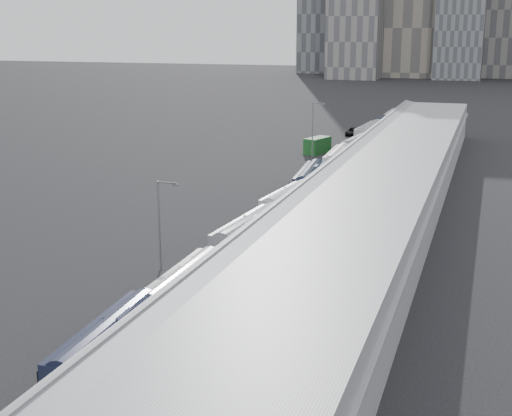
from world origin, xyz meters
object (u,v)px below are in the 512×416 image
at_px(bus_1, 109,351).
at_px(bus_2, 184,293).
at_px(street_lamp_near, 161,219).
at_px(suv, 353,132).
at_px(shipping_container, 317,145).
at_px(bus_5, 310,183).
at_px(bus_10, 393,119).
at_px(bus_4, 288,205).
at_px(bus_7, 358,148).
at_px(street_lamp_far, 314,128).
at_px(bus_3, 249,238).
at_px(bus_9, 378,128).
at_px(bus_8, 370,136).
at_px(bus_6, 338,163).

relative_size(bus_1, bus_2, 1.02).
xyz_separation_m(street_lamp_near, suv, (0.57, 89.51, -4.11)).
relative_size(bus_2, shipping_container, 2.11).
relative_size(bus_5, bus_10, 1.04).
relative_size(bus_4, suv, 2.20).
height_order(bus_7, suv, bus_7).
distance_m(street_lamp_far, suv, 31.38).
relative_size(bus_1, bus_3, 0.94).
relative_size(bus_2, street_lamp_near, 1.43).
xyz_separation_m(bus_3, suv, (-5.36, 82.33, -0.82)).
height_order(bus_3, bus_9, bus_3).
distance_m(bus_1, bus_3, 26.47).
bearing_deg(bus_8, bus_5, -87.01).
height_order(bus_4, bus_6, bus_6).
bearing_deg(bus_5, bus_6, 82.97).
xyz_separation_m(bus_5, bus_6, (0.41, 15.72, -0.01)).
relative_size(bus_1, bus_4, 1.01).
distance_m(bus_8, bus_9, 11.99).
bearing_deg(bus_7, bus_5, -86.76).
bearing_deg(bus_2, bus_7, 89.25).
height_order(bus_2, bus_7, bus_7).
bearing_deg(bus_5, bus_9, 84.25).
height_order(bus_3, bus_5, bus_3).
relative_size(bus_9, street_lamp_far, 1.27).
distance_m(street_lamp_far, shipping_container, 8.46).
distance_m(bus_4, bus_8, 56.47).
xyz_separation_m(bus_1, bus_5, (-0.12, 53.28, 0.07)).
xyz_separation_m(bus_5, bus_8, (0.48, 44.47, 0.14)).
height_order(bus_1, street_lamp_near, street_lamp_near).
bearing_deg(shipping_container, bus_6, -48.66).
height_order(street_lamp_far, shipping_container, street_lamp_far).
bearing_deg(bus_8, bus_2, -86.41).
relative_size(bus_2, bus_4, 0.99).
bearing_deg(bus_10, street_lamp_near, -92.69).
xyz_separation_m(bus_5, bus_10, (1.15, 72.38, -0.05)).
relative_size(bus_8, shipping_container, 2.47).
xyz_separation_m(bus_1, bus_9, (0.10, 109.73, 0.01)).
xyz_separation_m(bus_2, street_lamp_near, (-5.79, 8.20, 3.39)).
distance_m(bus_5, bus_9, 56.45).
bearing_deg(bus_4, bus_8, 95.77).
height_order(bus_8, bus_10, bus_8).
distance_m(bus_4, bus_10, 84.39).
bearing_deg(bus_1, street_lamp_far, 91.52).
xyz_separation_m(bus_2, bus_6, (-0.05, 57.91, 0.08)).
xyz_separation_m(bus_6, street_lamp_far, (-6.05, 8.80, 4.03)).
xyz_separation_m(bus_1, bus_3, (0.48, 26.47, 0.09)).
relative_size(bus_7, shipping_container, 2.23).
relative_size(bus_3, bus_9, 1.05).
distance_m(bus_6, street_lamp_near, 50.15).
height_order(bus_3, suv, bus_3).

